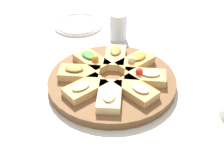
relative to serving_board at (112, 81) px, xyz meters
The scene contains 12 objects.
ground_plane 0.01m from the serving_board, ahead, with size 3.00×3.00×0.00m, color beige.
serving_board is the anchor object (origin of this frame).
focaccia_slice_0 0.10m from the serving_board, 76.53° to the left, with size 0.09×0.13×0.04m.
focaccia_slice_1 0.10m from the serving_board, 120.14° to the left, with size 0.11×0.13×0.03m.
focaccia_slice_2 0.10m from the serving_board, 166.22° to the left, with size 0.13×0.09×0.03m.
focaccia_slice_3 0.10m from the serving_board, 148.29° to the right, with size 0.13×0.11×0.03m.
focaccia_slice_4 0.10m from the serving_board, 101.07° to the right, with size 0.08×0.13×0.03m.
focaccia_slice_5 0.10m from the serving_board, 60.38° to the right, with size 0.11×0.13×0.04m.
focaccia_slice_6 0.10m from the serving_board, 11.79° to the right, with size 0.13×0.08×0.04m.
focaccia_slice_7 0.10m from the serving_board, 29.85° to the left, with size 0.13×0.11×0.03m.
plate_right 0.40m from the serving_board, 55.03° to the left, with size 0.19×0.19×0.02m.
water_glass 0.28m from the serving_board, 30.99° to the left, with size 0.06×0.06×0.10m, color silver.
Camera 1 is at (-0.59, -0.43, 0.56)m, focal length 50.00 mm.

